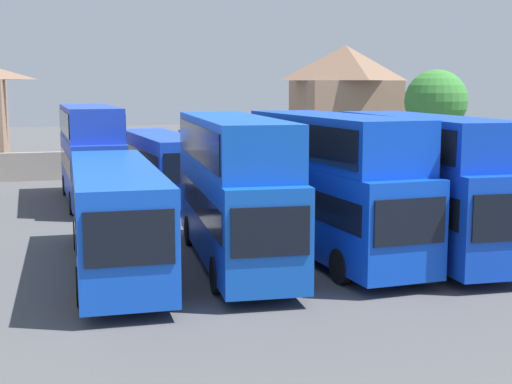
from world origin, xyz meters
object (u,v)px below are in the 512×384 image
at_px(bus_4, 424,177).
at_px(bus_6, 162,163).
at_px(bus_2, 233,182).
at_px(tree_left_of_lot, 436,102).
at_px(bus_3, 332,178).
at_px(bus_7, 224,162).
at_px(bus_5, 90,149).
at_px(bus_8, 304,160).
at_px(bus_1, 115,212).
at_px(house_terrace_centre, 345,102).

height_order(bus_4, bus_6, bus_4).
xyz_separation_m(bus_2, tree_left_of_lot, (20.29, 22.68, 2.08)).
distance_m(bus_3, bus_7, 14.76).
xyz_separation_m(bus_3, tree_left_of_lot, (16.78, 22.79, 2.06)).
distance_m(bus_2, bus_5, 15.13).
height_order(bus_7, tree_left_of_lot, tree_left_of_lot).
xyz_separation_m(bus_7, bus_8, (4.58, -0.01, -0.02)).
bearing_deg(bus_5, bus_4, 34.49).
relative_size(bus_2, tree_left_of_lot, 1.56).
relative_size(bus_8, tree_left_of_lot, 1.67).
height_order(bus_2, bus_4, bus_2).
relative_size(bus_6, tree_left_of_lot, 1.58).
height_order(bus_1, house_terrace_centre, house_terrace_centre).
relative_size(bus_3, tree_left_of_lot, 1.44).
relative_size(bus_4, bus_5, 1.02).
bearing_deg(bus_7, bus_4, 11.57).
relative_size(bus_3, bus_4, 0.95).
relative_size(bus_1, house_terrace_centre, 1.27).
height_order(bus_6, bus_7, bus_6).
bearing_deg(bus_8, bus_4, 1.97).
bearing_deg(bus_3, bus_4, 83.02).
bearing_deg(bus_2, bus_1, -85.54).
distance_m(bus_5, bus_6, 3.75).
bearing_deg(house_terrace_centre, bus_7, -129.80).
distance_m(bus_1, tree_left_of_lot, 33.35).
distance_m(bus_7, tree_left_of_lot, 19.21).
height_order(bus_1, bus_8, bus_1).
bearing_deg(bus_6, bus_1, -18.02).
xyz_separation_m(bus_3, house_terrace_centre, (13.49, 31.41, 1.86)).
bearing_deg(bus_2, tree_left_of_lot, 141.96).
height_order(bus_1, bus_2, bus_2).
xyz_separation_m(bus_2, bus_4, (6.94, -0.30, -0.01)).
height_order(bus_3, bus_6, bus_3).
relative_size(bus_1, bus_2, 1.05).
height_order(bus_4, tree_left_of_lot, tree_left_of_lot).
bearing_deg(bus_8, bus_6, -84.39).
xyz_separation_m(bus_5, house_terrace_centre, (20.93, 16.69, 1.88)).
distance_m(bus_3, bus_5, 16.50).
bearing_deg(bus_5, bus_8, 88.36).
xyz_separation_m(bus_1, bus_8, (11.63, 14.65, -0.07)).
distance_m(bus_4, house_terrace_centre, 33.22).
bearing_deg(tree_left_of_lot, bus_5, -161.59).
relative_size(bus_1, tree_left_of_lot, 1.63).
height_order(bus_6, bus_8, bus_6).
bearing_deg(bus_4, bus_5, -141.55).
bearing_deg(house_terrace_centre, bus_2, -118.52).
bearing_deg(bus_8, bus_1, -33.63).
bearing_deg(bus_2, bus_7, 171.79).
bearing_deg(bus_8, bus_7, -85.34).
bearing_deg(tree_left_of_lot, bus_3, -126.37).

